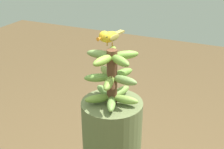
{
  "coord_description": "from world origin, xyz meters",
  "views": [
    {
      "loc": [
        -0.49,
        1.07,
        1.68
      ],
      "look_at": [
        0.0,
        0.0,
        1.14
      ],
      "focal_mm": 48.55,
      "sensor_mm": 36.0,
      "label": 1
    }
  ],
  "objects": [
    {
      "name": "banana_bunch",
      "position": [
        -0.0,
        0.0,
        1.12
      ],
      "size": [
        0.24,
        0.24,
        0.25
      ],
      "color": "brown",
      "rests_on": "banana_tree"
    },
    {
      "name": "perched_bird",
      "position": [
        0.03,
        -0.02,
        1.29
      ],
      "size": [
        0.06,
        0.18,
        0.08
      ],
      "color": "#C68933",
      "rests_on": "banana_bunch"
    }
  ]
}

